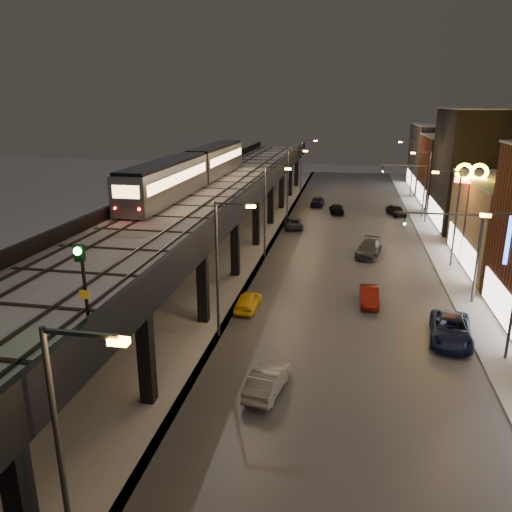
{
  "coord_description": "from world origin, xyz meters",
  "views": [
    {
      "loc": [
        7.24,
        -16.0,
        14.81
      ],
      "look_at": [
        1.41,
        15.14,
        5.0
      ],
      "focal_mm": 35.0,
      "sensor_mm": 36.0,
      "label": 1
    }
  ],
  "objects_px": {
    "car_near_white": "(267,381)",
    "car_onc_white": "(369,249)",
    "car_mid_dark": "(337,209)",
    "car_onc_silver": "(369,297)",
    "car_mid_silver": "(293,223)",
    "subway_train": "(195,168)",
    "car_far_white": "(318,201)",
    "rail_signal": "(82,270)",
    "car_onc_red": "(396,211)",
    "car_onc_dark": "(451,331)",
    "car_taxi": "(248,302)"
  },
  "relations": [
    {
      "from": "car_mid_silver",
      "to": "car_far_white",
      "type": "bearing_deg",
      "value": -109.37
    },
    {
      "from": "car_near_white",
      "to": "car_onc_red",
      "type": "bearing_deg",
      "value": -93.64
    },
    {
      "from": "car_onc_silver",
      "to": "car_mid_dark",
      "type": "bearing_deg",
      "value": 95.24
    },
    {
      "from": "car_onc_silver",
      "to": "car_taxi",
      "type": "bearing_deg",
      "value": -163.96
    },
    {
      "from": "car_near_white",
      "to": "subway_train",
      "type": "bearing_deg",
      "value": -56.98
    },
    {
      "from": "car_onc_silver",
      "to": "car_onc_white",
      "type": "height_order",
      "value": "car_onc_white"
    },
    {
      "from": "rail_signal",
      "to": "car_onc_white",
      "type": "bearing_deg",
      "value": 70.86
    },
    {
      "from": "car_near_white",
      "to": "car_mid_silver",
      "type": "xyz_separation_m",
      "value": [
        -2.79,
        36.21,
        -0.05
      ]
    },
    {
      "from": "car_far_white",
      "to": "car_onc_silver",
      "type": "xyz_separation_m",
      "value": [
        6.43,
        -37.1,
        -0.08
      ]
    },
    {
      "from": "rail_signal",
      "to": "car_mid_dark",
      "type": "height_order",
      "value": "rail_signal"
    },
    {
      "from": "subway_train",
      "to": "car_near_white",
      "type": "bearing_deg",
      "value": -65.86
    },
    {
      "from": "car_onc_silver",
      "to": "subway_train",
      "type": "bearing_deg",
      "value": 141.68
    },
    {
      "from": "car_mid_silver",
      "to": "car_onc_dark",
      "type": "relative_size",
      "value": 0.83
    },
    {
      "from": "subway_train",
      "to": "car_far_white",
      "type": "bearing_deg",
      "value": 64.4
    },
    {
      "from": "car_mid_silver",
      "to": "car_onc_silver",
      "type": "xyz_separation_m",
      "value": [
        8.44,
        -22.85,
        0.01
      ]
    },
    {
      "from": "car_onc_dark",
      "to": "car_onc_white",
      "type": "height_order",
      "value": "car_onc_dark"
    },
    {
      "from": "subway_train",
      "to": "rail_signal",
      "type": "bearing_deg",
      "value": -79.41
    },
    {
      "from": "car_near_white",
      "to": "car_onc_white",
      "type": "xyz_separation_m",
      "value": [
        5.97,
        26.18,
        0.05
      ]
    },
    {
      "from": "car_mid_dark",
      "to": "car_onc_dark",
      "type": "bearing_deg",
      "value": 95.73
    },
    {
      "from": "car_onc_white",
      "to": "rail_signal",
      "type": "bearing_deg",
      "value": -98.09
    },
    {
      "from": "car_onc_silver",
      "to": "rail_signal",
      "type": "bearing_deg",
      "value": -119.58
    },
    {
      "from": "car_onc_silver",
      "to": "car_far_white",
      "type": "bearing_deg",
      "value": 98.93
    },
    {
      "from": "car_mid_dark",
      "to": "car_onc_red",
      "type": "distance_m",
      "value": 7.97
    },
    {
      "from": "rail_signal",
      "to": "car_far_white",
      "type": "relative_size",
      "value": 0.78
    },
    {
      "from": "car_onc_white",
      "to": "car_onc_silver",
      "type": "bearing_deg",
      "value": -80.36
    },
    {
      "from": "car_onc_red",
      "to": "car_onc_white",
      "type": "bearing_deg",
      "value": -119.66
    },
    {
      "from": "rail_signal",
      "to": "car_near_white",
      "type": "relative_size",
      "value": 0.79
    },
    {
      "from": "car_far_white",
      "to": "car_onc_dark",
      "type": "relative_size",
      "value": 0.78
    },
    {
      "from": "car_far_white",
      "to": "subway_train",
      "type": "bearing_deg",
      "value": 67.39
    },
    {
      "from": "rail_signal",
      "to": "car_mid_dark",
      "type": "xyz_separation_m",
      "value": [
        7.84,
        52.93,
        -8.34
      ]
    },
    {
      "from": "subway_train",
      "to": "car_onc_dark",
      "type": "height_order",
      "value": "subway_train"
    },
    {
      "from": "rail_signal",
      "to": "car_mid_silver",
      "type": "relative_size",
      "value": 0.73
    },
    {
      "from": "car_onc_silver",
      "to": "car_onc_red",
      "type": "height_order",
      "value": "car_onc_red"
    },
    {
      "from": "car_near_white",
      "to": "car_onc_white",
      "type": "relative_size",
      "value": 0.83
    },
    {
      "from": "car_near_white",
      "to": "car_mid_dark",
      "type": "bearing_deg",
      "value": -83.85
    },
    {
      "from": "rail_signal",
      "to": "car_onc_silver",
      "type": "relative_size",
      "value": 0.85
    },
    {
      "from": "car_near_white",
      "to": "car_mid_silver",
      "type": "relative_size",
      "value": 0.92
    },
    {
      "from": "car_near_white",
      "to": "car_far_white",
      "type": "height_order",
      "value": "car_far_white"
    },
    {
      "from": "car_near_white",
      "to": "car_mid_silver",
      "type": "distance_m",
      "value": 36.32
    },
    {
      "from": "car_mid_dark",
      "to": "car_onc_white",
      "type": "relative_size",
      "value": 0.87
    },
    {
      "from": "car_mid_dark",
      "to": "car_onc_white",
      "type": "bearing_deg",
      "value": 94.07
    },
    {
      "from": "car_mid_silver",
      "to": "car_near_white",
      "type": "bearing_deg",
      "value": 83.07
    },
    {
      "from": "car_far_white",
      "to": "car_onc_white",
      "type": "distance_m",
      "value": 25.21
    },
    {
      "from": "car_onc_red",
      "to": "car_mid_silver",
      "type": "bearing_deg",
      "value": -161.32
    },
    {
      "from": "car_far_white",
      "to": "car_onc_dark",
      "type": "bearing_deg",
      "value": 108.04
    },
    {
      "from": "car_mid_silver",
      "to": "subway_train",
      "type": "bearing_deg",
      "value": 33.76
    },
    {
      "from": "car_mid_silver",
      "to": "car_onc_red",
      "type": "xyz_separation_m",
      "value": [
        12.94,
        9.49,
        0.08
      ]
    },
    {
      "from": "subway_train",
      "to": "car_mid_silver",
      "type": "relative_size",
      "value": 7.33
    },
    {
      "from": "car_far_white",
      "to": "car_onc_dark",
      "type": "height_order",
      "value": "car_onc_dark"
    },
    {
      "from": "rail_signal",
      "to": "car_onc_white",
      "type": "distance_m",
      "value": 36.4
    }
  ]
}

